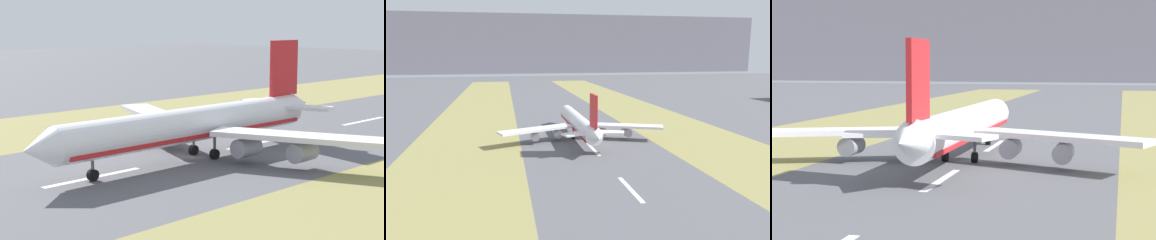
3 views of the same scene
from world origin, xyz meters
TOP-DOWN VIEW (x-y plane):
  - ground_plane at (0.00, 0.00)m, footprint 800.00×800.00m
  - grass_median_west at (-45.00, 0.00)m, footprint 40.00×600.00m
  - grass_median_east at (45.00, 0.00)m, footprint 40.00×600.00m
  - centreline_dash_near at (0.00, -58.88)m, footprint 1.20×18.00m
  - centreline_dash_mid at (0.00, -18.88)m, footprint 1.20×18.00m
  - centreline_dash_far at (0.00, 21.12)m, footprint 1.20×18.00m
  - airplane_main_jet at (-1.56, -0.78)m, footprint 64.14×67.02m
  - mountain_ridge at (0.00, 520.00)m, footprint 800.00×120.00m

SIDE VIEW (x-z plane):
  - ground_plane at x=0.00m, z-range 0.00..0.00m
  - grass_median_west at x=-45.00m, z-range 0.00..0.01m
  - grass_median_east at x=45.00m, z-range 0.00..0.01m
  - centreline_dash_near at x=0.00m, z-range 0.00..0.01m
  - centreline_dash_mid at x=0.00m, z-range 0.00..0.01m
  - centreline_dash_far at x=0.00m, z-range 0.00..0.01m
  - airplane_main_jet at x=-1.56m, z-range -4.08..16.12m
  - mountain_ridge at x=0.00m, z-range 0.00..93.20m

